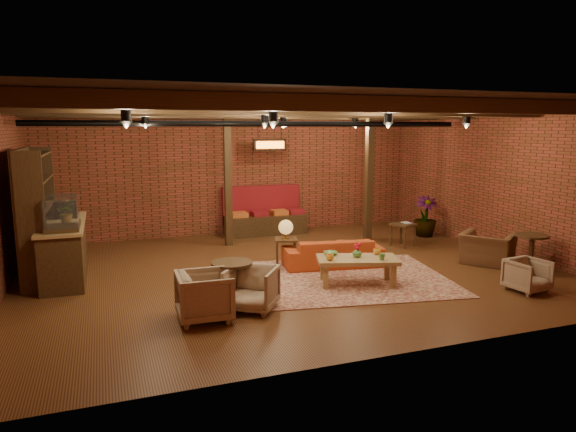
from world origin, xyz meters
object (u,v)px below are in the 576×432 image
object	(u,v)px
armchair_b	(251,286)
side_table_book	(403,225)
armchair_a	(205,294)
round_table_right	(532,247)
plant_tall	(427,176)
coffee_table	(357,261)
armchair_far	(528,274)
sofa	(333,252)
side_table_lamp	(286,231)
round_table_left	(232,275)
armchair_right	(488,243)

from	to	relation	value
armchair_b	side_table_book	size ratio (longest dim) A/B	1.17
armchair_a	round_table_right	distance (m)	6.48
armchair_a	plant_tall	size ratio (longest dim) A/B	0.25
coffee_table	plant_tall	size ratio (longest dim) A/B	0.50
armchair_far	sofa	bearing A→B (deg)	126.25
coffee_table	plant_tall	xyz separation A→B (m)	(3.59, 3.11, 1.12)
armchair_b	armchair_far	bearing A→B (deg)	25.65
side_table_lamp	round_table_right	size ratio (longest dim) A/B	1.29
round_table_right	coffee_table	bearing A→B (deg)	173.70
round_table_left	armchair_a	world-z (taller)	armchair_a
side_table_lamp	armchair_a	xyz separation A→B (m)	(-2.13, -2.45, -0.32)
side_table_book	armchair_far	bearing A→B (deg)	-87.90
armchair_far	plant_tall	xyz separation A→B (m)	(1.03, 4.46, 1.25)
armchair_a	armchair_right	xyz separation A→B (m)	(6.04, 1.11, 0.04)
round_table_right	plant_tall	size ratio (longest dim) A/B	0.23
coffee_table	armchair_b	size ratio (longest dim) A/B	2.11
side_table_lamp	armchair_b	xyz separation A→B (m)	(-1.38, -2.29, -0.34)
armchair_a	armchair_far	xyz separation A→B (m)	(5.43, -0.57, -0.09)
coffee_table	armchair_far	distance (m)	2.90
plant_tall	armchair_far	bearing A→B (deg)	-103.01
round_table_left	armchair_right	xyz separation A→B (m)	(5.50, 0.57, -0.03)
armchair_right	plant_tall	xyz separation A→B (m)	(0.43, 2.78, 1.12)
side_table_lamp	plant_tall	distance (m)	4.65
coffee_table	armchair_right	xyz separation A→B (m)	(3.17, 0.33, 0.00)
plant_tall	side_table_book	bearing A→B (deg)	-145.85
round_table_right	plant_tall	world-z (taller)	plant_tall
plant_tall	coffee_table	bearing A→B (deg)	-139.17
armchair_a	round_table_right	world-z (taller)	armchair_a
side_table_book	round_table_right	world-z (taller)	round_table_right
sofa	coffee_table	bearing A→B (deg)	93.13
armchair_far	coffee_table	bearing A→B (deg)	145.07
side_table_lamp	plant_tall	world-z (taller)	plant_tall
sofa	armchair_right	size ratio (longest dim) A/B	1.98
armchair_right	armchair_far	distance (m)	1.79
sofa	armchair_right	xyz separation A→B (m)	(3.06, -0.92, 0.15)
side_table_book	round_table_right	distance (m)	2.95
side_table_lamp	round_table_left	distance (m)	2.49
armchair_right	side_table_book	distance (m)	2.12
sofa	side_table_lamp	bearing A→B (deg)	-17.55
sofa	armchair_a	distance (m)	3.61
round_table_left	armchair_right	bearing A→B (deg)	5.91
armchair_b	armchair_far	world-z (taller)	armchair_b
plant_tall	armchair_a	bearing A→B (deg)	-148.94
coffee_table	round_table_left	bearing A→B (deg)	-174.03
armchair_b	armchair_right	distance (m)	5.37
armchair_b	round_table_right	size ratio (longest dim) A/B	1.02
coffee_table	side_table_book	size ratio (longest dim) A/B	2.46
side_table_lamp	round_table_left	bearing A→B (deg)	-129.84
coffee_table	round_table_left	xyz separation A→B (m)	(-2.33, -0.24, 0.03)
round_table_left	armchair_b	distance (m)	0.45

